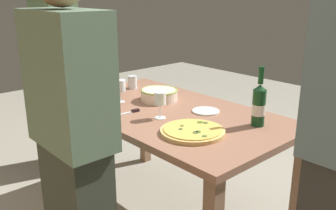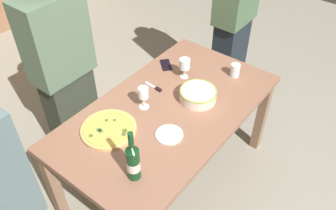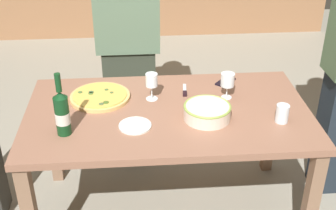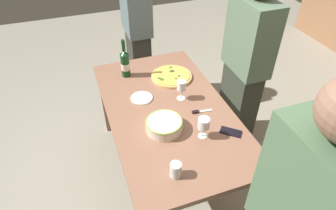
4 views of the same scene
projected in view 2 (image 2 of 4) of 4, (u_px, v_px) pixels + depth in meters
name	position (u px, v px, depth m)	size (l,w,h in m)	color
ground_plane	(168.00, 177.00, 2.86)	(8.00, 8.00, 0.00)	gray
dining_table	(168.00, 119.00, 2.43)	(1.60, 0.90, 0.75)	#90614B
pizza	(109.00, 129.00, 2.21)	(0.35, 0.35, 0.03)	#DDB065
serving_bowl	(198.00, 94.00, 2.41)	(0.26, 0.26, 0.08)	silver
wine_bottle	(133.00, 161.00, 1.87)	(0.08, 0.08, 0.34)	#113C1B
wine_glass_near_pizza	(143.00, 94.00, 2.30)	(0.07, 0.07, 0.16)	white
wine_glass_by_bottle	(185.00, 64.00, 2.56)	(0.08, 0.08, 0.16)	white
cup_amber	(235.00, 70.00, 2.61)	(0.07, 0.07, 0.10)	white
side_plate	(169.00, 135.00, 2.18)	(0.17, 0.17, 0.01)	white
cell_phone	(166.00, 65.00, 2.74)	(0.07, 0.14, 0.01)	black
pizza_knife	(155.00, 88.00, 2.53)	(0.04, 0.16, 0.02)	silver
person_host	(64.00, 72.00, 2.54)	(0.44, 0.24, 1.64)	#2F3529
person_guest_right	(234.00, 17.00, 3.05)	(0.40, 0.24, 1.73)	#1D262E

